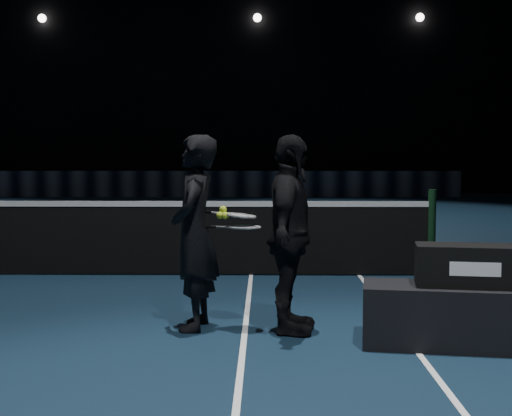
# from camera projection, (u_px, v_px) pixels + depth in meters

# --- Properties ---
(wall_back) EXTENTS (30.00, 0.00, 30.00)m
(wall_back) POSITION_uv_depth(u_px,v_px,m) (151.00, 60.00, 26.68)
(wall_back) COLOR black
(wall_back) RESTS_ON ground
(net_post_right) EXTENTS (0.10, 0.10, 1.10)m
(net_post_right) POSITION_uv_depth(u_px,v_px,m) (432.00, 233.00, 9.02)
(net_post_right) COLOR black
(net_post_right) RESTS_ON floor
(sponsor_backdrop) EXTENTS (22.00, 0.15, 0.90)m
(sponsor_backdrop) POSITION_uv_depth(u_px,v_px,m) (141.00, 184.00, 24.56)
(sponsor_backdrop) COLOR black
(sponsor_backdrop) RESTS_ON floor
(fixtures_far) EXTENTS (20.00, 0.30, 0.30)m
(fixtures_far) POSITION_uv_depth(u_px,v_px,m) (149.00, 18.00, 26.37)
(fixtures_far) COLOR white
(fixtures_far) RESTS_ON wall_back
(player_bench) EXTENTS (1.73, 0.80, 0.50)m
(player_bench) POSITION_uv_depth(u_px,v_px,m) (467.00, 317.00, 5.75)
(player_bench) COLOR black
(player_bench) RESTS_ON floor
(racket_bag) EXTENTS (0.88, 0.48, 0.33)m
(racket_bag) POSITION_uv_depth(u_px,v_px,m) (469.00, 266.00, 5.72)
(racket_bag) COLOR black
(racket_bag) RESTS_ON player_bench
(bag_signature) EXTENTS (0.38, 0.06, 0.11)m
(bag_signature) POSITION_uv_depth(u_px,v_px,m) (475.00, 269.00, 5.54)
(bag_signature) COLOR white
(bag_signature) RESTS_ON racket_bag
(player_a) EXTENTS (0.45, 0.65, 1.73)m
(player_a) POSITION_uv_depth(u_px,v_px,m) (195.00, 233.00, 6.31)
(player_a) COLOR black
(player_a) RESTS_ON floor
(player_b) EXTENTS (0.57, 1.07, 1.73)m
(player_b) POSITION_uv_depth(u_px,v_px,m) (290.00, 234.00, 6.16)
(player_b) COLOR black
(player_b) RESTS_ON floor
(racket_lower) EXTENTS (0.71, 0.32, 0.03)m
(racket_lower) POSITION_uv_depth(u_px,v_px,m) (245.00, 227.00, 6.23)
(racket_lower) COLOR black
(racket_lower) RESTS_ON player_a
(racket_upper) EXTENTS (0.70, 0.28, 0.10)m
(racket_upper) POSITION_uv_depth(u_px,v_px,m) (240.00, 216.00, 6.27)
(racket_upper) COLOR black
(racket_upper) RESTS_ON player_b
(tennis_balls) EXTENTS (0.12, 0.10, 0.12)m
(tennis_balls) POSITION_uv_depth(u_px,v_px,m) (223.00, 214.00, 6.25)
(tennis_balls) COLOR #B9E731
(tennis_balls) RESTS_ON racket_upper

